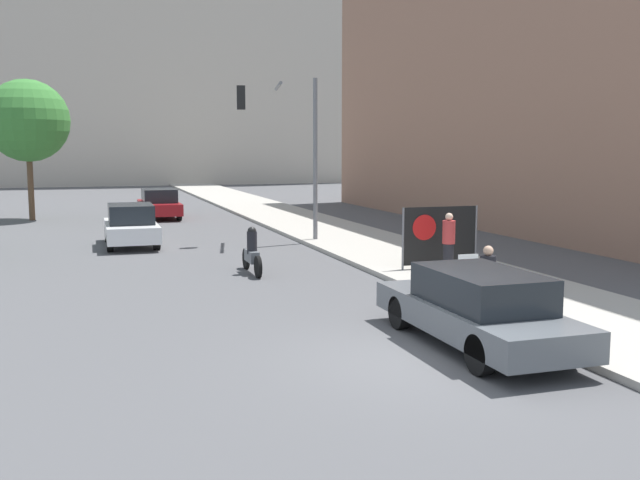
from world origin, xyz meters
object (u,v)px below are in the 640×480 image
Objects in this scene: seated_protester at (489,272)px; protest_banner at (440,235)px; motorcycle_on_road at (252,254)px; traffic_light_pole at (288,132)px; parked_car_curbside at (477,308)px; car_on_road_midblock at (159,204)px; car_on_road_nearest at (131,225)px; street_tree_midblock at (27,121)px; jogger_on_sidewalk at (449,243)px.

protest_banner is (1.14, 4.50, 0.24)m from seated_protester.
seated_protester is 7.09m from motorcycle_on_road.
traffic_light_pole is 14.83m from parked_car_curbside.
seated_protester is 23.51m from car_on_road_midblock.
traffic_light_pole is 7.41m from motorcycle_on_road.
car_on_road_nearest is (-7.91, 8.31, -0.30)m from protest_banner.
car_on_road_midblock is 7.31m from street_tree_midblock.
jogger_on_sidewalk is 0.24× the size of street_tree_midblock.
car_on_road_midblock reaches higher than motorcycle_on_road.
seated_protester is at bearing -56.66° from motorcycle_on_road.
street_tree_midblock is at bearing 108.80° from parked_car_curbside.
seated_protester is at bearing -62.17° from car_on_road_nearest.
traffic_light_pole is 0.86× the size of street_tree_midblock.
jogger_on_sidewalk is at bearing -75.11° from traffic_light_pole.
car_on_road_nearest is at bearing -100.70° from car_on_road_midblock.
parked_car_curbside is 1.12× the size of car_on_road_nearest.
protest_banner is 0.34× the size of street_tree_midblock.
street_tree_midblock is at bearing -54.39° from jogger_on_sidewalk.
car_on_road_midblock is (-3.05, 25.57, 0.05)m from parked_car_curbside.
car_on_road_nearest is at bearing 112.60° from motorcycle_on_road.
street_tree_midblock is at bearing 123.75° from seated_protester.
parked_car_curbside is (-2.77, -6.22, -0.26)m from jogger_on_sidewalk.
jogger_on_sidewalk is 23.85m from street_tree_midblock.
jogger_on_sidewalk is at bearing -73.26° from car_on_road_midblock.
traffic_light_pole is at bearing 65.58° from motorcycle_on_road.
protest_banner reaches higher than jogger_on_sidewalk.
protest_banner reaches higher than seated_protester.
traffic_light_pole reaches higher than protest_banner.
protest_banner reaches higher than parked_car_curbside.
car_on_road_nearest is (-4.98, 15.37, 0.05)m from parked_car_curbside.
car_on_road_nearest is at bearing -44.25° from jogger_on_sidewalk.
protest_banner reaches higher than car_on_road_midblock.
car_on_road_midblock is at bearing -9.58° from street_tree_midblock.
seated_protester is 0.76× the size of jogger_on_sidewalk.
parked_car_curbside is at bearing -71.20° from street_tree_midblock.
protest_banner reaches higher than car_on_road_nearest.
protest_banner is 7.65m from parked_car_curbside.
jogger_on_sidewalk is 0.38× the size of car_on_road_nearest.
car_on_road_midblock is (-3.64, 11.14, -3.32)m from traffic_light_pole.
street_tree_midblock is at bearing 121.53° from protest_banner.
street_tree_midblock is (-4.07, 11.21, 4.05)m from car_on_road_nearest.
jogger_on_sidewalk is 9.04m from traffic_light_pole.
parked_car_curbside is at bearing 71.49° from jogger_on_sidewalk.
motorcycle_on_road is (-2.11, 8.48, -0.13)m from parked_car_curbside.
street_tree_midblock is at bearing 170.42° from car_on_road_midblock.
car_on_road_nearest is (-5.57, 0.94, -3.32)m from traffic_light_pole.
car_on_road_nearest is 0.93× the size of car_on_road_midblock.
street_tree_midblock is (-11.82, 20.36, 3.84)m from jogger_on_sidewalk.
protest_banner is at bearing -15.81° from motorcycle_on_road.
traffic_light_pole is (-2.34, 7.37, 3.02)m from protest_banner.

